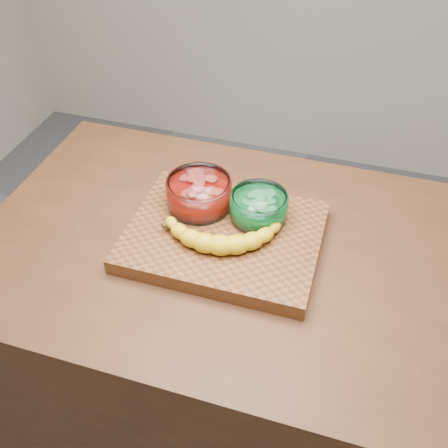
# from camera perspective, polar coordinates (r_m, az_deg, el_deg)

# --- Properties ---
(ground) EXTENTS (3.50, 3.50, 0.00)m
(ground) POSITION_cam_1_polar(r_m,az_deg,el_deg) (1.94, 0.00, -21.31)
(ground) COLOR #5D5D61
(ground) RESTS_ON ground
(counter) EXTENTS (1.20, 0.80, 0.90)m
(counter) POSITION_cam_1_polar(r_m,az_deg,el_deg) (1.55, 0.00, -14.00)
(counter) COLOR #4A2A16
(counter) RESTS_ON ground
(cutting_board) EXTENTS (0.45, 0.35, 0.04)m
(cutting_board) POSITION_cam_1_polar(r_m,az_deg,el_deg) (1.19, 0.00, -1.42)
(cutting_board) COLOR brown
(cutting_board) RESTS_ON counter
(bowl_red) EXTENTS (0.16, 0.16, 0.07)m
(bowl_red) POSITION_cam_1_polar(r_m,az_deg,el_deg) (1.22, -2.86, 3.50)
(bowl_red) COLOR white
(bowl_red) RESTS_ON cutting_board
(bowl_green) EXTENTS (0.14, 0.14, 0.06)m
(bowl_green) POSITION_cam_1_polar(r_m,az_deg,el_deg) (1.19, 3.99, 1.98)
(bowl_green) COLOR white
(bowl_green) RESTS_ON cutting_board
(banana) EXTENTS (0.30, 0.16, 0.04)m
(banana) POSITION_cam_1_polar(r_m,az_deg,el_deg) (1.14, -0.46, -0.78)
(banana) COLOR gold
(banana) RESTS_ON cutting_board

